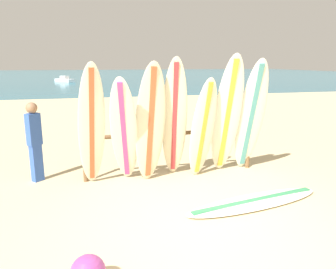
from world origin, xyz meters
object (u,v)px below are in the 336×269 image
Objects in this scene: surfboard_rack at (172,144)px; surfboard_leaning_left at (124,132)px; surfboard_leaning_center_right at (203,129)px; small_boat_offshore at (65,80)px; surfboard_lying_on_sand at (255,202)px; beachgoer_standing at (34,139)px; surfboard_leaning_center_left at (150,124)px; surfboard_leaning_center at (174,120)px; surfboard_leaning_right at (227,117)px; surfboard_leaning_far_right at (251,117)px; surfboard_leaning_far_left at (92,128)px.

surfboard_leaning_left is (-1.01, -0.43, 0.38)m from surfboard_rack.
small_boat_offshore is at bearing 97.80° from surfboard_leaning_center_right.
surfboard_lying_on_sand is 0.84× the size of small_boat_offshore.
surfboard_lying_on_sand is (0.46, -1.31, -0.98)m from surfboard_leaning_center_right.
beachgoer_standing is 0.50× the size of small_boat_offshore.
surfboard_leaning_center_left is 1.14× the size of surfboard_leaning_center_right.
surfboard_leaning_center is (0.50, 0.15, 0.04)m from surfboard_leaning_center_left.
surfboard_rack is 2.30× the size of beachgoer_standing.
surfboard_leaning_center_right is 0.58m from surfboard_leaning_right.
surfboard_lying_on_sand is at bearing -81.76° from small_boat_offshore.
surfboard_leaning_far_right is (2.59, 0.10, 0.15)m from surfboard_leaning_left.
surfboard_leaning_center_left is at bearing 138.60° from surfboard_lying_on_sand.
surfboard_leaning_far_left is 0.89× the size of surfboard_lying_on_sand.
surfboard_leaning_center_right is 0.85× the size of surfboard_leaning_far_right.
small_boat_offshore is (-4.70, 34.29, -0.76)m from surfboard_leaning_center_right.
beachgoer_standing is (-3.71, 0.61, -0.38)m from surfboard_leaning_right.
surfboard_leaning_far_left is at bearing -85.67° from small_boat_offshore.
surfboard_rack is at bearing 119.38° from surfboard_lying_on_sand.
surfboard_lying_on_sand is (-0.61, -1.40, -1.15)m from surfboard_leaning_far_right.
surfboard_leaning_right reaches higher than surfboard_leaning_far_right.
surfboard_leaning_center is 34.41m from small_boat_offshore.
surfboard_leaning_center_right reaches higher than small_boat_offshore.
surfboard_leaning_center_right is 0.78× the size of surfboard_lying_on_sand.
surfboard_leaning_center_right is (1.53, 0.01, -0.02)m from surfboard_leaning_left.
surfboard_leaning_left reaches higher than beachgoer_standing.
surfboard_leaning_center_right is at bearing 0.43° from surfboard_leaning_left.
surfboard_leaning_far_right reaches higher than surfboard_leaning_center_left.
surfboard_leaning_center reaches higher than surfboard_rack.
surfboard_leaning_center_left is (1.06, 0.03, 0.00)m from surfboard_leaning_far_left.
surfboard_leaning_center_left is at bearing -141.24° from surfboard_rack.
surfboard_rack is at bearing 168.27° from surfboard_leaning_far_right.
surfboard_leaning_left is at bearing -179.57° from surfboard_leaning_center_right.
surfboard_leaning_center is 1.18× the size of surfboard_leaning_center_right.
surfboard_leaning_center_left reaches higher than surfboard_leaning_left.
surfboard_leaning_far_left is 3.16m from surfboard_leaning_far_right.
surfboard_leaning_left is 0.84× the size of surfboard_leaning_right.
beachgoer_standing is (-4.24, 0.59, -0.33)m from surfboard_leaning_far_right.
surfboard_leaning_far_right is at bearing 2.39° from surfboard_leaning_center_left.
surfboard_leaning_left is 1.53m from surfboard_leaning_center_right.
surfboard_leaning_right is (2.06, 0.09, 0.19)m from surfboard_leaning_left.
surfboard_leaning_center is 0.77× the size of small_boat_offshore.
surfboard_leaning_center_right is at bearing -15.68° from surfboard_leaning_center.
surfboard_leaning_far_left is at bearing -177.75° from surfboard_leaning_right.
surfboard_leaning_left is at bearing 1.51° from surfboard_leaning_far_left.
surfboard_leaning_far_left is at bearing -164.26° from surfboard_rack.
surfboard_leaning_center is (1.57, 0.18, 0.04)m from surfboard_leaning_far_left.
surfboard_leaning_center reaches higher than surfboard_leaning_center_right.
surfboard_lying_on_sand is at bearing -28.82° from beachgoer_standing.
surfboard_rack is 1.45× the size of surfboard_leaning_right.
surfboard_leaning_center_right is (2.10, 0.03, -0.14)m from surfboard_leaning_far_left.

